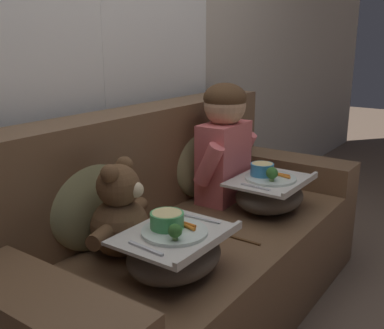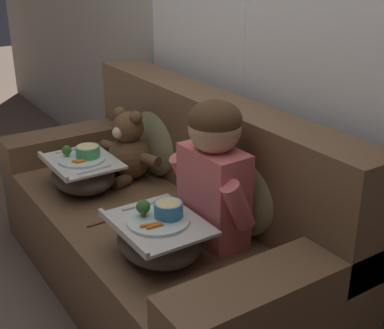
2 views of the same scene
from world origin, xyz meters
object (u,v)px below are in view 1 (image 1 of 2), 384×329
child_figure (224,137)px  throw_pillow_behind_child (196,156)px  couch (181,245)px  lap_tray_teddy (175,251)px  throw_pillow_behind_teddy (87,195)px  lap_tray_child (269,193)px  teddy_bear (121,216)px

child_figure → throw_pillow_behind_child: bearing=90.0°
couch → child_figure: child_figure is taller
throw_pillow_behind_child → lap_tray_teddy: 0.85m
throw_pillow_behind_teddy → lap_tray_child: bearing=-29.9°
throw_pillow_behind_child → lap_tray_teddy: throw_pillow_behind_child is taller
teddy_bear → lap_tray_teddy: size_ratio=1.03×
couch → throw_pillow_behind_child: 0.51m
couch → child_figure: (0.37, 0.00, 0.42)m
teddy_bear → lap_tray_child: (0.73, -0.25, -0.07)m
lap_tray_child → lap_tray_teddy: lap_tray_child is taller
teddy_bear → lap_tray_child: teddy_bear is taller
throw_pillow_behind_teddy → couch: bearing=-25.2°
child_figure → teddy_bear: 0.75m
couch → teddy_bear: 0.45m
child_figure → teddy_bear: (-0.73, -0.00, -0.16)m
couch → lap_tray_teddy: size_ratio=5.03×
throw_pillow_behind_child → throw_pillow_behind_teddy: bearing=180.0°
couch → lap_tray_child: 0.48m
child_figure → teddy_bear: child_figure is taller
child_figure → couch: bearing=-179.3°
couch → child_figure: bearing=0.7°
throw_pillow_behind_child → lap_tray_child: 0.44m
throw_pillow_behind_child → child_figure: 0.21m
throw_pillow_behind_child → child_figure: bearing=-90.0°
throw_pillow_behind_child → child_figure: size_ratio=0.76×
throw_pillow_behind_teddy → teddy_bear: throw_pillow_behind_teddy is taller
child_figure → lap_tray_child: 0.34m
throw_pillow_behind_teddy → child_figure: (0.73, -0.17, 0.12)m
lap_tray_child → lap_tray_teddy: size_ratio=1.02×
couch → lap_tray_child: (0.37, -0.25, 0.19)m
child_figure → lap_tray_teddy: child_figure is taller
throw_pillow_behind_teddy → lap_tray_child: size_ratio=1.15×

